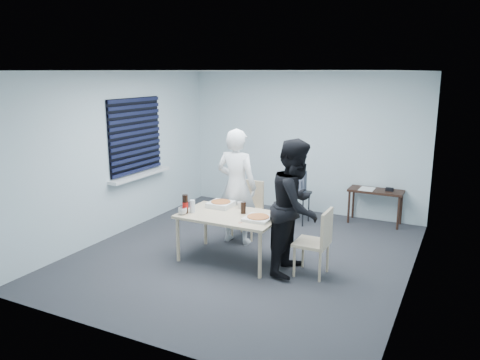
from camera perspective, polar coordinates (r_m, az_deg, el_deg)
The scene contains 19 objects.
room at distance 7.99m, azimuth -12.44°, elevation 4.51°, with size 5.00×5.00×5.00m.
dining_table at distance 6.50m, azimuth -1.21°, elevation -4.71°, with size 1.37×0.87×0.67m.
chair_far at distance 7.50m, azimuth 1.08°, elevation -3.01°, with size 0.42×0.42×0.89m.
chair_right at distance 6.10m, azimuth 9.53°, elevation -7.01°, with size 0.42×0.42×0.89m.
person_white at distance 7.11m, azimuth -0.42°, elevation -0.80°, with size 0.65×0.42×1.77m, color white.
person_black at distance 6.10m, azimuth 6.80°, elevation -3.25°, with size 0.86×0.47×1.77m, color black.
side_table at distance 8.40m, azimuth 16.22°, elevation -1.67°, with size 0.91×0.40×0.61m.
stool at distance 8.19m, azimuth 7.02°, elevation -2.24°, with size 0.40×0.40×0.55m.
backpack at distance 8.11m, azimuth 7.05°, elevation -0.25°, with size 0.27×0.20×0.38m.
pizza_box_a at distance 6.83m, azimuth -2.35°, elevation -2.95°, with size 0.34×0.34×0.08m.
pizza_box_b at distance 6.24m, azimuth 2.22°, elevation -4.66°, with size 0.35×0.35×0.05m.
mug_a at distance 6.51m, azimuth -7.02°, elevation -3.78°, with size 0.12×0.12×0.10m, color silver.
mug_b at distance 6.75m, azimuth 0.04°, elevation -3.07°, with size 0.10×0.10×0.09m, color silver.
cola_glass at distance 6.49m, azimuth 0.41°, elevation -3.41°, with size 0.07×0.07×0.16m, color black.
soda_bottle at distance 6.54m, azimuth -6.69°, elevation -2.95°, with size 0.08×0.08×0.26m.
plastic_cups at distance 6.57m, azimuth -5.83°, elevation -3.21°, with size 0.08×0.08×0.18m, color silver.
rubber_band at distance 6.12m, azimuth 0.01°, elevation -5.22°, with size 0.05×0.05×0.00m, color red.
papers at distance 8.38m, azimuth 15.22°, elevation -1.06°, with size 0.24×0.33×0.01m, color white.
black_box at distance 8.35m, azimuth 17.77°, elevation -1.10°, with size 0.13×0.09×0.05m, color black.
Camera 1 is at (2.79, -5.74, 2.59)m, focal length 35.00 mm.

